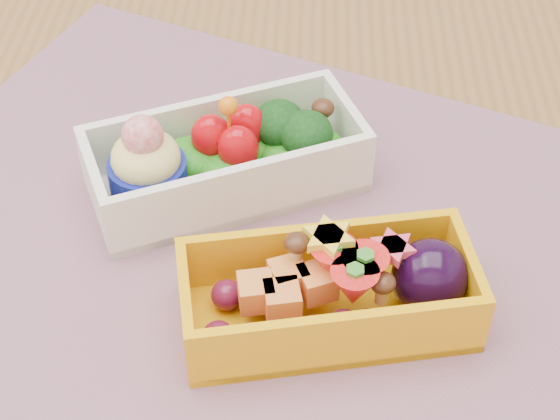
{
  "coord_description": "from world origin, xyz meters",
  "views": [
    {
      "loc": [
        -0.02,
        -0.43,
        1.18
      ],
      "look_at": [
        -0.04,
        -0.03,
        0.79
      ],
      "focal_mm": 56.81,
      "sensor_mm": 36.0,
      "label": 1
    }
  ],
  "objects_px": {
    "placemat": "(268,256)",
    "bento_white": "(224,159)",
    "table": "(331,309)",
    "bento_yellow": "(335,292)"
  },
  "relations": [
    {
      "from": "placemat",
      "to": "bento_white",
      "type": "relative_size",
      "value": 2.69
    },
    {
      "from": "table",
      "to": "placemat",
      "type": "distance_m",
      "value": 0.12
    },
    {
      "from": "placemat",
      "to": "bento_yellow",
      "type": "xyz_separation_m",
      "value": [
        0.04,
        -0.05,
        0.03
      ]
    },
    {
      "from": "bento_white",
      "to": "bento_yellow",
      "type": "height_order",
      "value": "bento_white"
    },
    {
      "from": "table",
      "to": "bento_yellow",
      "type": "bearing_deg",
      "value": -91.8
    },
    {
      "from": "placemat",
      "to": "bento_white",
      "type": "height_order",
      "value": "bento_white"
    },
    {
      "from": "table",
      "to": "placemat",
      "type": "bearing_deg",
      "value": -139.52
    },
    {
      "from": "bento_white",
      "to": "bento_yellow",
      "type": "bearing_deg",
      "value": -80.12
    },
    {
      "from": "table",
      "to": "bento_white",
      "type": "relative_size",
      "value": 5.82
    },
    {
      "from": "bento_white",
      "to": "bento_yellow",
      "type": "xyz_separation_m",
      "value": [
        0.08,
        -0.12,
        -0.0
      ]
    }
  ]
}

